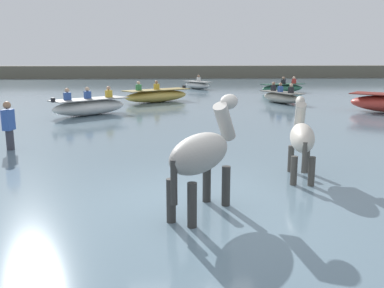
# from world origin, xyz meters

# --- Properties ---
(ground_plane) EXTENTS (120.00, 120.00, 0.00)m
(ground_plane) POSITION_xyz_m (0.00, 0.00, 0.00)
(ground_plane) COLOR #84755B
(water_surface) EXTENTS (90.00, 90.00, 0.36)m
(water_surface) POSITION_xyz_m (0.00, 10.00, 0.18)
(water_surface) COLOR slate
(water_surface) RESTS_ON ground
(horse_lead_grey) EXTENTS (1.42, 1.81, 2.15)m
(horse_lead_grey) POSITION_xyz_m (0.10, -0.36, 1.27)
(horse_lead_grey) COLOR gray
(horse_lead_grey) RESTS_ON ground
(horse_trailing_pinto) EXTENTS (0.76, 1.79, 1.94)m
(horse_trailing_pinto) POSITION_xyz_m (2.23, 1.43, 1.15)
(horse_trailing_pinto) COLOR beige
(horse_trailing_pinto) RESTS_ON ground
(boat_distant_west) EXTENTS (3.80, 3.13, 1.15)m
(boat_distant_west) POSITION_xyz_m (-0.98, 15.94, 0.70)
(boat_distant_west) COLOR gold
(boat_distant_west) RESTS_ON water_surface
(boat_near_port) EXTENTS (3.28, 3.00, 1.16)m
(boat_near_port) POSITION_xyz_m (-3.67, 11.03, 0.71)
(boat_near_port) COLOR silver
(boat_near_port) RESTS_ON water_surface
(boat_far_inshore) EXTENTS (3.31, 1.95, 1.06)m
(boat_far_inshore) POSITION_xyz_m (7.47, 21.65, 0.66)
(boat_far_inshore) COLOR #337556
(boat_far_inshore) RESTS_ON water_surface
(boat_distant_east) EXTENTS (2.28, 2.78, 1.04)m
(boat_distant_east) POSITION_xyz_m (1.88, 25.20, 0.64)
(boat_distant_east) COLOR silver
(boat_distant_east) RESTS_ON water_surface
(boat_mid_outer) EXTENTS (1.90, 3.01, 1.06)m
(boat_mid_outer) POSITION_xyz_m (5.58, 15.11, 0.67)
(boat_mid_outer) COLOR #B2AD9E
(boat_mid_outer) RESTS_ON water_surface
(person_onlooker_left) EXTENTS (0.26, 0.36, 1.63)m
(person_onlooker_left) POSITION_xyz_m (-4.57, 4.42, 0.87)
(person_onlooker_left) COLOR #383842
(person_onlooker_left) RESTS_ON ground
(far_shoreline) EXTENTS (80.00, 2.40, 1.73)m
(far_shoreline) POSITION_xyz_m (0.00, 41.70, 0.86)
(far_shoreline) COLOR #605B4C
(far_shoreline) RESTS_ON ground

